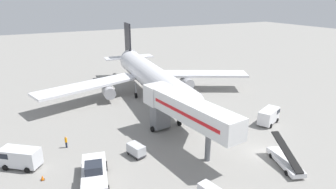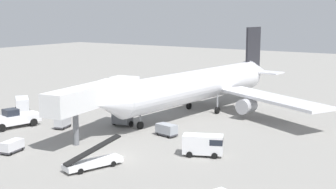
# 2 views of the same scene
# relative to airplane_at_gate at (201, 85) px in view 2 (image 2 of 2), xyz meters

# --- Properties ---
(ground_plane) EXTENTS (300.00, 300.00, 0.00)m
(ground_plane) POSITION_rel_airplane_at_gate_xyz_m (4.11, -26.56, -4.44)
(ground_plane) COLOR gray
(airplane_at_gate) EXTENTS (43.80, 43.92, 13.23)m
(airplane_at_gate) POSITION_rel_airplane_at_gate_xyz_m (0.00, 0.00, 0.00)
(airplane_at_gate) COLOR silver
(airplane_at_gate) RESTS_ON ground
(jet_bridge) EXTENTS (5.43, 17.57, 6.95)m
(jet_bridge) POSITION_rel_airplane_at_gate_xyz_m (-3.93, -19.77, 0.72)
(jet_bridge) COLOR silver
(jet_bridge) RESTS_ON ground
(pushback_tug) EXTENTS (4.16, 7.59, 2.66)m
(pushback_tug) POSITION_rel_airplane_at_gate_xyz_m (-16.86, -23.32, -3.21)
(pushback_tug) COLOR white
(pushback_tug) RESTS_ON ground
(belt_loader_truck) EXTENTS (3.65, 6.51, 3.07)m
(belt_loader_truck) POSITION_rel_airplane_at_gate_xyz_m (4.29, -30.17, -3.68)
(belt_loader_truck) COLOR white
(belt_loader_truck) RESTS_ON ground
(service_van_far_right) EXTENTS (4.87, 3.58, 2.38)m
(service_van_far_right) POSITION_rel_airplane_at_gate_xyz_m (11.75, -20.14, -3.09)
(service_van_far_right) COLOR white
(service_van_far_right) RESTS_ON ground
(service_van_near_left) EXTENTS (4.85, 4.39, 2.39)m
(service_van_near_left) POSITION_rel_airplane_at_gate_xyz_m (-23.94, -15.94, -3.09)
(service_van_near_left) COLOR silver
(service_van_near_left) RESTS_ON ground
(baggage_cart_far_center) EXTENTS (3.01, 1.96, 1.57)m
(baggage_cart_far_center) POSITION_rel_airplane_at_gate_xyz_m (3.58, -15.41, -3.57)
(baggage_cart_far_center) COLOR #38383D
(baggage_cart_far_center) RESTS_ON ground
(baggage_cart_far_left) EXTENTS (1.81, 2.95, 1.43)m
(baggage_cart_far_left) POSITION_rel_airplane_at_gate_xyz_m (-7.16, -31.20, -3.64)
(baggage_cart_far_left) COLOR #38383D
(baggage_cart_far_left) RESTS_ON ground
(baggage_cart_near_right) EXTENTS (1.94, 2.72, 1.56)m
(baggage_cart_near_right) POSITION_rel_airplane_at_gate_xyz_m (-10.75, -19.90, -3.58)
(baggage_cart_near_right) COLOR #38383D
(baggage_cart_near_right) RESTS_ON ground
(ground_crew_worker_foreground) EXTENTS (0.43, 0.43, 1.67)m
(ground_crew_worker_foreground) POSITION_rel_airplane_at_gate_xyz_m (-18.32, -13.62, -3.55)
(ground_crew_worker_foreground) COLOR #1E2333
(ground_crew_worker_foreground) RESTS_ON ground
(safety_cone_alpha) EXTENTS (0.41, 0.41, 0.63)m
(safety_cone_alpha) POSITION_rel_airplane_at_gate_xyz_m (-21.88, -20.00, -4.13)
(safety_cone_alpha) COLOR black
(safety_cone_alpha) RESTS_ON ground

